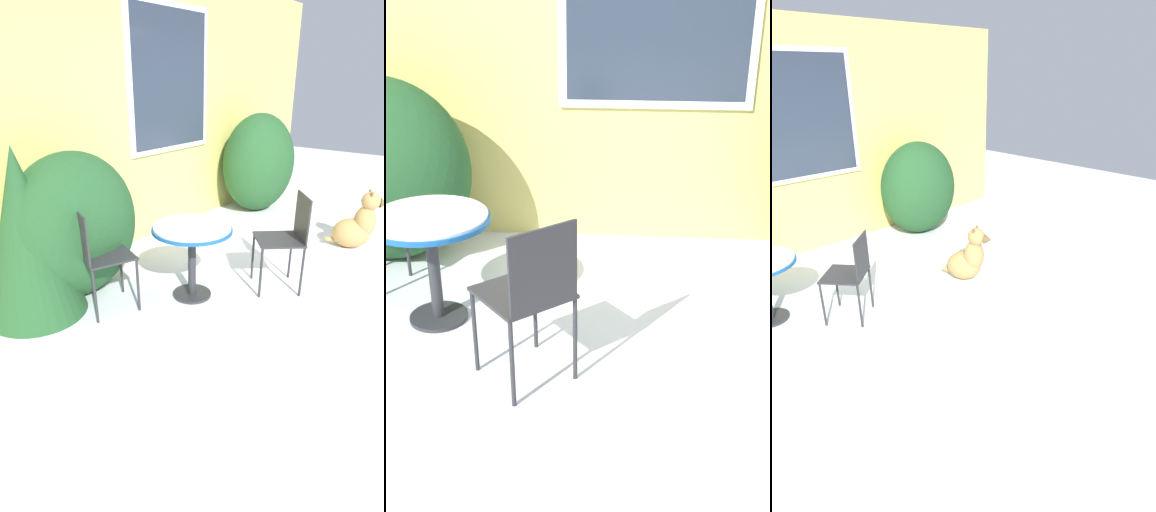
# 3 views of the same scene
# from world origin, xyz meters

# --- Properties ---
(ground_plane) EXTENTS (16.00, 16.00, 0.00)m
(ground_plane) POSITION_xyz_m (0.00, 0.00, 0.00)
(ground_plane) COLOR white
(house_wall) EXTENTS (8.00, 0.10, 3.07)m
(house_wall) POSITION_xyz_m (0.03, 2.20, 1.56)
(house_wall) COLOR #E5D16B
(house_wall) RESTS_ON ground_plane
(shrub_middle) EXTENTS (1.26, 1.00, 1.44)m
(shrub_middle) POSITION_xyz_m (1.89, 1.67, 0.72)
(shrub_middle) COLOR #235128
(shrub_middle) RESTS_ON ground_plane
(patio_chair_far_side) EXTENTS (0.60, 0.60, 0.94)m
(patio_chair_far_side) POSITION_xyz_m (-0.21, 0.17, 0.54)
(patio_chair_far_side) COLOR #2D2D30
(patio_chair_far_side) RESTS_ON ground_plane
(dog) EXTENTS (0.53, 0.63, 0.72)m
(dog) POSITION_xyz_m (1.27, -0.07, 0.27)
(dog) COLOR tan
(dog) RESTS_ON ground_plane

